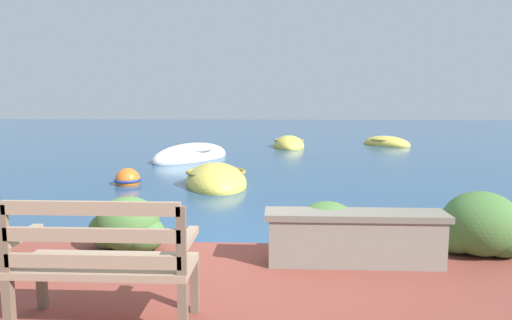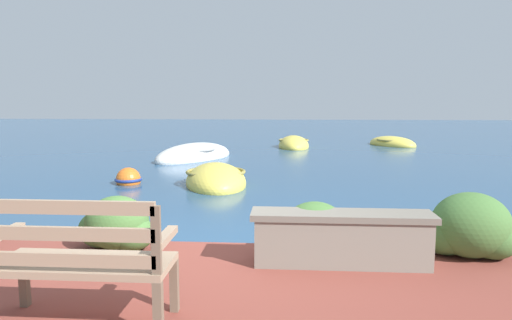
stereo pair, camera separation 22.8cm
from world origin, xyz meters
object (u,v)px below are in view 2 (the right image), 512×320
park_bench (81,259)px  rowboat_nearest (216,182)px  rowboat_outer (392,144)px  rowboat_far (294,145)px  rowboat_mid (194,157)px  mooring_buoy (128,180)px

park_bench → rowboat_nearest: size_ratio=0.49×
rowboat_outer → rowboat_nearest: bearing=-63.8°
park_bench → rowboat_far: (1.63, 14.80, -0.63)m
rowboat_mid → mooring_buoy: 4.35m
park_bench → mooring_buoy: (-2.03, 6.58, -0.61)m
park_bench → mooring_buoy: bearing=99.7°
rowboat_outer → mooring_buoy: (-7.65, -9.21, 0.03)m
rowboat_far → rowboat_nearest: bearing=165.9°
park_bench → mooring_buoy: size_ratio=2.11×
rowboat_far → mooring_buoy: size_ratio=4.41×
mooring_buoy → rowboat_outer: bearing=50.3°
rowboat_far → rowboat_outer: (3.99, 0.98, -0.01)m
park_bench → rowboat_mid: (-1.47, 10.89, -0.63)m
park_bench → rowboat_mid: size_ratio=0.37×
rowboat_nearest → mooring_buoy: bearing=-102.4°
park_bench → rowboat_far: bearing=76.3°
rowboat_outer → mooring_buoy: rowboat_outer is taller
rowboat_far → rowboat_outer: 4.11m
rowboat_nearest → rowboat_outer: size_ratio=0.98×
rowboat_far → rowboat_outer: bearing=-78.2°
mooring_buoy → park_bench: bearing=-72.9°
mooring_buoy → rowboat_far: bearing=66.0°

